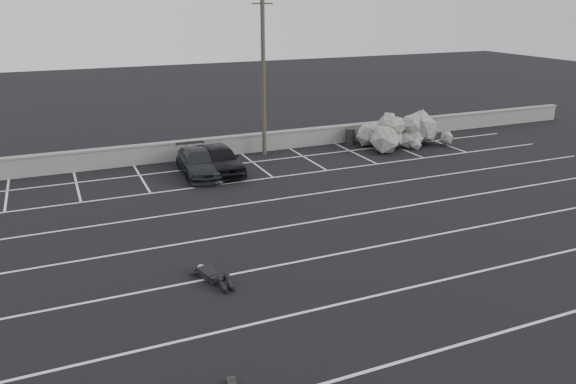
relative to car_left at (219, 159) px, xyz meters
name	(u,v)px	position (x,y,z in m)	size (l,w,h in m)	color
ground	(343,253)	(1.16, -10.88, -0.72)	(120.00, 120.00, 0.00)	black
seawall	(223,146)	(1.16, 3.12, -0.17)	(50.00, 0.45, 1.06)	gray
stall_lines	(290,211)	(1.08, -6.48, -0.71)	(36.00, 20.05, 0.01)	silver
car_left	(219,159)	(0.00, 0.00, 0.00)	(1.69, 4.20, 1.43)	black
car_right	(199,163)	(-1.06, -0.01, -0.09)	(1.76, 4.33, 1.26)	black
utility_pole	(263,76)	(3.32, 2.32, 3.69)	(1.16, 0.23, 8.71)	#4C4238
trash_bin	(350,136)	(8.92, 2.46, -0.22)	(0.83, 0.83, 0.97)	#252427
riprap_pile	(400,134)	(11.57, 1.10, -0.05)	(5.71, 4.27, 1.71)	#A5A19A
person	(208,270)	(-3.62, -10.77, -0.47)	(1.55, 2.62, 0.49)	black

